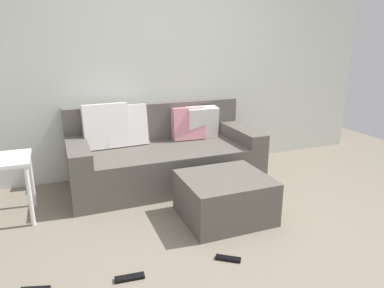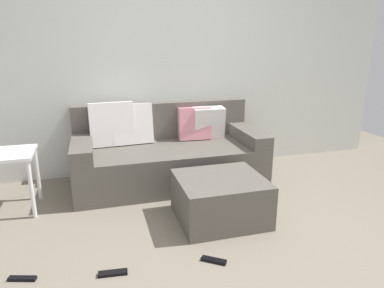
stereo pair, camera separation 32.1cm
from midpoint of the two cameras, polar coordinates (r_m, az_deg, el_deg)
ground_plane at (r=2.77m, az=10.29°, el=-17.22°), size 7.18×7.18×0.00m
wall_back at (r=4.17m, az=-0.99°, el=14.02°), size 5.52×0.10×2.68m
couch_sectional at (r=3.89m, az=-1.67°, el=-1.56°), size 2.02×0.93×0.90m
ottoman at (r=3.12m, az=7.61°, el=-8.87°), size 0.74×0.67×0.39m
side_table at (r=3.47m, az=-25.57°, el=-2.91°), size 0.46×0.46×0.57m
remote_near_ottoman at (r=2.65m, az=7.25°, el=-18.43°), size 0.18×0.15×0.02m
remote_by_storage_bin at (r=2.54m, az=-9.09°, el=-20.21°), size 0.20×0.07×0.02m
remote_under_side_table at (r=2.65m, az=-22.75°, el=-19.72°), size 0.19×0.09×0.02m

